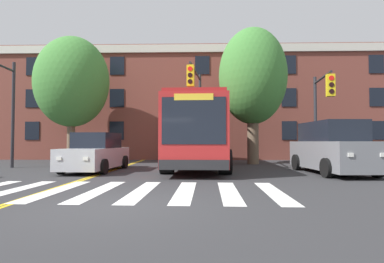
{
  "coord_description": "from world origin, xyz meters",
  "views": [
    {
      "loc": [
        1.84,
        -6.4,
        1.39
      ],
      "look_at": [
        1.46,
        8.64,
        1.89
      ],
      "focal_mm": 28.0,
      "sensor_mm": 36.0,
      "label": 1
    }
  ],
  "objects_px": {
    "traffic_light_overhead": "(196,98)",
    "street_tree_curbside_small": "(72,82)",
    "car_tan_behind_bus": "(187,146)",
    "car_silver_near_lane": "(96,154)",
    "street_tree_curbside_large": "(253,77)",
    "traffic_light_near_corner": "(322,103)",
    "car_grey_far_lane": "(332,149)",
    "city_bus": "(198,133)"
  },
  "relations": [
    {
      "from": "car_tan_behind_bus",
      "to": "traffic_light_overhead",
      "type": "relative_size",
      "value": 0.96
    },
    {
      "from": "car_tan_behind_bus",
      "to": "street_tree_curbside_small",
      "type": "height_order",
      "value": "street_tree_curbside_small"
    },
    {
      "from": "car_tan_behind_bus",
      "to": "traffic_light_overhead",
      "type": "bearing_deg",
      "value": -84.09
    },
    {
      "from": "street_tree_curbside_small",
      "to": "city_bus",
      "type": "bearing_deg",
      "value": -22.4
    },
    {
      "from": "car_grey_far_lane",
      "to": "car_silver_near_lane",
      "type": "bearing_deg",
      "value": 175.39
    },
    {
      "from": "traffic_light_overhead",
      "to": "street_tree_curbside_small",
      "type": "distance_m",
      "value": 9.09
    },
    {
      "from": "city_bus",
      "to": "traffic_light_overhead",
      "type": "xyz_separation_m",
      "value": [
        -0.11,
        0.13,
        1.89
      ]
    },
    {
      "from": "city_bus",
      "to": "car_silver_near_lane",
      "type": "distance_m",
      "value": 5.3
    },
    {
      "from": "traffic_light_near_corner",
      "to": "street_tree_curbside_large",
      "type": "relative_size",
      "value": 0.57
    },
    {
      "from": "traffic_light_near_corner",
      "to": "car_grey_far_lane",
      "type": "bearing_deg",
      "value": -100.29
    },
    {
      "from": "street_tree_curbside_small",
      "to": "traffic_light_near_corner",
      "type": "bearing_deg",
      "value": -17.12
    },
    {
      "from": "traffic_light_near_corner",
      "to": "traffic_light_overhead",
      "type": "relative_size",
      "value": 0.9
    },
    {
      "from": "car_grey_far_lane",
      "to": "street_tree_curbside_small",
      "type": "relative_size",
      "value": 0.61
    },
    {
      "from": "car_tan_behind_bus",
      "to": "traffic_light_overhead",
      "type": "height_order",
      "value": "traffic_light_overhead"
    },
    {
      "from": "traffic_light_overhead",
      "to": "street_tree_curbside_small",
      "type": "height_order",
      "value": "street_tree_curbside_small"
    },
    {
      "from": "car_grey_far_lane",
      "to": "street_tree_curbside_small",
      "type": "xyz_separation_m",
      "value": [
        -14.24,
        6.26,
        4.25
      ]
    },
    {
      "from": "traffic_light_overhead",
      "to": "city_bus",
      "type": "bearing_deg",
      "value": -51.4
    },
    {
      "from": "traffic_light_overhead",
      "to": "street_tree_curbside_small",
      "type": "bearing_deg",
      "value": 158.13
    },
    {
      "from": "car_silver_near_lane",
      "to": "car_grey_far_lane",
      "type": "xyz_separation_m",
      "value": [
        10.65,
        -0.86,
        0.26
      ]
    },
    {
      "from": "traffic_light_near_corner",
      "to": "car_silver_near_lane",
      "type": "bearing_deg",
      "value": -175.21
    },
    {
      "from": "traffic_light_overhead",
      "to": "street_tree_curbside_small",
      "type": "relative_size",
      "value": 0.65
    },
    {
      "from": "city_bus",
      "to": "street_tree_curbside_small",
      "type": "distance_m",
      "value": 9.74
    },
    {
      "from": "car_silver_near_lane",
      "to": "street_tree_curbside_small",
      "type": "bearing_deg",
      "value": 123.58
    },
    {
      "from": "traffic_light_overhead",
      "to": "street_tree_curbside_large",
      "type": "xyz_separation_m",
      "value": [
        3.48,
        2.48,
        1.7
      ]
    },
    {
      "from": "car_tan_behind_bus",
      "to": "traffic_light_near_corner",
      "type": "bearing_deg",
      "value": -54.5
    },
    {
      "from": "car_tan_behind_bus",
      "to": "street_tree_curbside_small",
      "type": "distance_m",
      "value": 10.2
    },
    {
      "from": "street_tree_curbside_large",
      "to": "car_tan_behind_bus",
      "type": "bearing_deg",
      "value": 124.37
    },
    {
      "from": "car_tan_behind_bus",
      "to": "city_bus",
      "type": "bearing_deg",
      "value": -83.52
    },
    {
      "from": "car_grey_far_lane",
      "to": "car_tan_behind_bus",
      "type": "relative_size",
      "value": 0.99
    },
    {
      "from": "car_silver_near_lane",
      "to": "traffic_light_near_corner",
      "type": "relative_size",
      "value": 1.0
    },
    {
      "from": "traffic_light_overhead",
      "to": "street_tree_curbside_large",
      "type": "bearing_deg",
      "value": 35.44
    },
    {
      "from": "street_tree_curbside_large",
      "to": "street_tree_curbside_small",
      "type": "distance_m",
      "value": 11.82
    },
    {
      "from": "street_tree_curbside_large",
      "to": "traffic_light_near_corner",
      "type": "bearing_deg",
      "value": -52.58
    },
    {
      "from": "city_bus",
      "to": "street_tree_curbside_small",
      "type": "relative_size",
      "value": 1.27
    },
    {
      "from": "car_grey_far_lane",
      "to": "street_tree_curbside_large",
      "type": "distance_m",
      "value": 7.36
    },
    {
      "from": "car_grey_far_lane",
      "to": "traffic_light_near_corner",
      "type": "height_order",
      "value": "traffic_light_near_corner"
    },
    {
      "from": "traffic_light_overhead",
      "to": "street_tree_curbside_large",
      "type": "distance_m",
      "value": 4.6
    },
    {
      "from": "car_grey_far_lane",
      "to": "traffic_light_overhead",
      "type": "xyz_separation_m",
      "value": [
        -5.93,
        2.93,
        2.65
      ]
    },
    {
      "from": "car_silver_near_lane",
      "to": "street_tree_curbside_large",
      "type": "distance_m",
      "value": 10.45
    },
    {
      "from": "car_tan_behind_bus",
      "to": "car_grey_far_lane",
      "type": "bearing_deg",
      "value": -59.93
    },
    {
      "from": "city_bus",
      "to": "street_tree_curbside_small",
      "type": "bearing_deg",
      "value": 157.6
    },
    {
      "from": "street_tree_curbside_small",
      "to": "car_silver_near_lane",
      "type": "bearing_deg",
      "value": -56.42
    }
  ]
}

